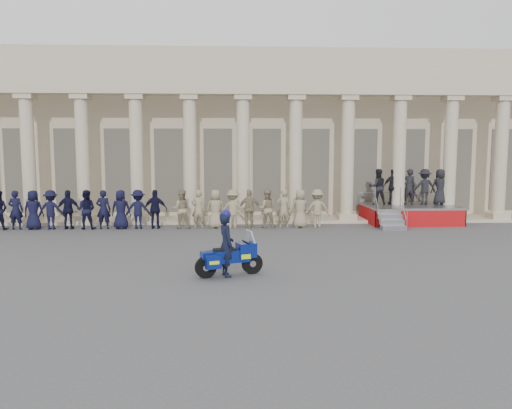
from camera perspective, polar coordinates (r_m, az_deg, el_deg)
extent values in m
plane|color=#48484B|center=(17.09, -5.32, -6.02)|extent=(90.00, 90.00, 0.00)
cube|color=#BDAD8E|center=(31.71, -4.10, 7.80)|extent=(40.00, 10.00, 9.00)
cube|color=#BDAD8E|center=(25.74, -4.39, -1.70)|extent=(40.00, 2.60, 0.15)
cube|color=#BDAD8E|center=(24.90, -4.58, 13.52)|extent=(35.80, 1.00, 1.00)
cube|color=#BDAD8E|center=(25.06, -4.61, 16.02)|extent=(35.80, 1.00, 1.20)
cube|color=#BDAD8E|center=(26.81, -24.29, -1.44)|extent=(0.90, 0.90, 0.30)
cylinder|color=#BDAD8E|center=(26.61, -24.57, 4.87)|extent=(0.64, 0.64, 5.60)
cube|color=#BDAD8E|center=(26.73, -24.86, 11.14)|extent=(0.85, 0.85, 0.24)
cube|color=#BDAD8E|center=(25.96, -18.95, -1.46)|extent=(0.90, 0.90, 0.30)
cylinder|color=#BDAD8E|center=(25.75, -19.18, 5.06)|extent=(0.64, 0.64, 5.60)
cube|color=#BDAD8E|center=(25.88, -19.42, 11.54)|extent=(0.85, 0.85, 0.24)
cube|color=#BDAD8E|center=(25.35, -13.30, -1.46)|extent=(0.90, 0.90, 0.30)
cylinder|color=#BDAD8E|center=(25.14, -13.47, 5.22)|extent=(0.64, 0.64, 5.60)
cube|color=#BDAD8E|center=(25.26, -13.64, 11.85)|extent=(0.85, 0.85, 0.24)
cube|color=#BDAD8E|center=(25.00, -7.43, -1.46)|extent=(0.90, 0.90, 0.30)
cylinder|color=#BDAD8E|center=(24.78, -7.53, 5.32)|extent=(0.64, 0.64, 5.60)
cube|color=#BDAD8E|center=(24.91, -7.63, 12.05)|extent=(0.85, 0.85, 0.24)
cube|color=#BDAD8E|center=(24.91, -1.46, -1.43)|extent=(0.90, 0.90, 0.30)
cylinder|color=#BDAD8E|center=(24.69, -1.48, 5.37)|extent=(0.64, 0.64, 5.60)
cube|color=#BDAD8E|center=(24.82, -1.50, 12.12)|extent=(0.85, 0.85, 0.24)
cube|color=#BDAD8E|center=(25.09, 4.48, -1.39)|extent=(0.90, 0.90, 0.30)
cylinder|color=#BDAD8E|center=(24.88, 4.54, 5.36)|extent=(0.64, 0.64, 5.60)
cube|color=#BDAD8E|center=(25.00, 4.60, 12.06)|extent=(0.85, 0.85, 0.24)
cube|color=#BDAD8E|center=(25.54, 10.28, -1.34)|extent=(0.90, 0.90, 0.30)
cylinder|color=#BDAD8E|center=(25.33, 10.41, 5.29)|extent=(0.64, 0.64, 5.60)
cube|color=#BDAD8E|center=(25.45, 10.55, 11.88)|extent=(0.85, 0.85, 0.24)
cube|color=#BDAD8E|center=(26.24, 15.83, -1.28)|extent=(0.90, 0.90, 0.30)
cylinder|color=#BDAD8E|center=(26.03, 16.02, 5.17)|extent=(0.64, 0.64, 5.60)
cube|color=#BDAD8E|center=(26.16, 16.22, 11.58)|extent=(0.85, 0.85, 0.24)
cube|color=#BDAD8E|center=(27.17, 21.04, -1.21)|extent=(0.90, 0.90, 0.30)
cylinder|color=#BDAD8E|center=(26.97, 21.29, 5.02)|extent=(0.64, 0.64, 5.60)
cube|color=#BDAD8E|center=(27.09, 21.53, 11.20)|extent=(0.85, 0.85, 0.24)
cube|color=#BDAD8E|center=(28.31, 25.87, -1.13)|extent=(0.90, 0.90, 0.30)
cylinder|color=#BDAD8E|center=(28.12, 26.15, 4.84)|extent=(0.64, 0.64, 5.60)
cube|color=#BDAD8E|center=(28.23, 26.44, 10.77)|extent=(0.85, 0.85, 0.24)
cube|color=black|center=(28.99, -25.41, 3.51)|extent=(1.30, 0.12, 4.20)
cube|color=black|center=(28.08, -20.50, 3.65)|extent=(1.30, 0.12, 4.20)
cube|color=black|center=(27.40, -15.31, 3.77)|extent=(1.30, 0.12, 4.20)
cube|color=black|center=(26.94, -9.90, 3.86)|extent=(1.30, 0.12, 4.20)
cube|color=black|center=(26.74, -4.35, 3.92)|extent=(1.30, 0.12, 4.20)
cube|color=black|center=(26.78, 1.23, 3.94)|extent=(1.30, 0.12, 4.20)
cube|color=black|center=(27.08, 6.74, 3.92)|extent=(1.30, 0.12, 4.20)
cube|color=black|center=(27.62, 12.08, 3.87)|extent=(1.30, 0.12, 4.20)
cube|color=black|center=(28.39, 17.18, 3.79)|extent=(1.30, 0.12, 4.20)
cube|color=black|center=(29.36, 21.97, 3.69)|extent=(1.30, 0.12, 4.20)
cube|color=black|center=(30.53, 26.42, 3.57)|extent=(1.30, 0.12, 4.20)
imported|color=black|center=(25.25, -25.76, -0.57)|extent=(0.66, 0.43, 1.81)
imported|color=black|center=(24.95, -24.09, -0.57)|extent=(0.88, 0.57, 1.81)
imported|color=black|center=(24.67, -22.38, -0.56)|extent=(1.17, 0.67, 1.81)
imported|color=black|center=(24.41, -20.63, -0.56)|extent=(1.06, 0.44, 1.81)
imported|color=black|center=(24.18, -18.85, -0.56)|extent=(0.88, 0.68, 1.81)
imported|color=black|center=(23.97, -17.03, -0.55)|extent=(0.66, 0.43, 1.81)
imported|color=black|center=(23.78, -15.19, -0.55)|extent=(0.88, 0.57, 1.81)
imported|color=black|center=(23.62, -13.31, -0.54)|extent=(1.17, 0.67, 1.81)
imported|color=black|center=(23.49, -11.41, -0.54)|extent=(1.06, 0.44, 1.81)
imported|color=gray|center=(23.33, -8.52, -0.53)|extent=(0.88, 0.68, 1.81)
imported|color=gray|center=(23.26, -6.58, -0.52)|extent=(0.66, 0.43, 1.81)
imported|color=gray|center=(23.22, -4.63, -0.51)|extent=(0.88, 0.57, 1.81)
imported|color=gray|center=(23.21, -2.68, -0.50)|extent=(1.17, 0.67, 1.81)
imported|color=gray|center=(23.22, -0.73, -0.49)|extent=(1.06, 0.44, 1.81)
imported|color=gray|center=(23.26, 1.22, -0.48)|extent=(0.88, 0.68, 1.81)
imported|color=gray|center=(23.32, 3.16, -0.47)|extent=(0.66, 0.43, 1.81)
imported|color=gray|center=(23.41, 5.09, -0.46)|extent=(0.88, 0.57, 1.81)
imported|color=gray|center=(23.53, 7.00, -0.45)|extent=(1.17, 0.67, 1.81)
cube|color=gray|center=(26.18, 17.16, -0.15)|extent=(4.38, 3.13, 0.10)
cube|color=#9E0C10|center=(24.80, 18.32, -1.57)|extent=(4.38, 0.04, 0.79)
cube|color=#9E0C10|center=(25.58, 12.55, -1.17)|extent=(0.04, 3.13, 0.79)
cube|color=#9E0C10|center=(27.04, 21.46, -1.06)|extent=(0.04, 3.13, 0.79)
cube|color=gray|center=(23.45, 15.47, -2.60)|extent=(1.10, 0.28, 0.22)
cube|color=gray|center=(23.68, 15.27, -1.97)|extent=(1.10, 0.28, 0.22)
cube|color=gray|center=(23.92, 15.08, -1.35)|extent=(1.10, 0.28, 0.22)
cube|color=gray|center=(24.15, 14.90, -0.75)|extent=(1.10, 0.28, 0.22)
cylinder|color=gray|center=(27.55, 16.14, 1.33)|extent=(4.38, 0.04, 0.04)
imported|color=black|center=(25.79, 13.73, 1.97)|extent=(0.87, 0.68, 1.80)
imported|color=black|center=(26.03, 15.42, 1.96)|extent=(1.05, 0.44, 1.80)
imported|color=black|center=(26.28, 17.08, 1.95)|extent=(0.66, 0.43, 1.80)
imported|color=black|center=(26.56, 18.70, 1.94)|extent=(1.16, 0.67, 1.80)
imported|color=black|center=(26.86, 20.30, 1.92)|extent=(0.88, 0.57, 1.80)
cylinder|color=black|center=(14.74, -0.44, -6.75)|extent=(0.63, 0.32, 0.62)
cylinder|color=black|center=(14.33, -5.77, -7.16)|extent=(0.63, 0.32, 0.62)
cube|color=navy|center=(14.47, -2.89, -5.90)|extent=(1.15, 0.71, 0.36)
cube|color=navy|center=(14.59, -1.14, -5.19)|extent=(0.64, 0.62, 0.42)
cube|color=silver|center=(14.63, -1.13, -6.02)|extent=(0.28, 0.33, 0.11)
cube|color=#B2BFCC|center=(14.58, -0.55, -3.92)|extent=(0.32, 0.47, 0.50)
cube|color=black|center=(14.38, -3.61, -5.22)|extent=(0.68, 0.49, 0.09)
cube|color=navy|center=(14.26, -5.60, -5.79)|extent=(0.41, 0.40, 0.21)
cube|color=navy|center=(14.03, -4.90, -6.57)|extent=(0.47, 0.33, 0.38)
cube|color=#C3F20C|center=(14.03, -4.90, -6.57)|extent=(0.34, 0.30, 0.09)
cube|color=navy|center=(14.60, -5.55, -6.08)|extent=(0.47, 0.33, 0.38)
cube|color=#C3F20C|center=(14.60, -5.55, -6.08)|extent=(0.34, 0.30, 0.09)
cylinder|color=silver|center=(14.62, -4.92, -7.00)|extent=(0.56, 0.26, 0.09)
cylinder|color=black|center=(14.54, -1.14, -4.32)|extent=(0.24, 0.63, 0.03)
imported|color=black|center=(14.36, -3.44, -4.60)|extent=(0.63, 0.78, 1.85)
sphere|color=navy|center=(14.22, -3.46, -1.13)|extent=(0.28, 0.28, 0.28)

